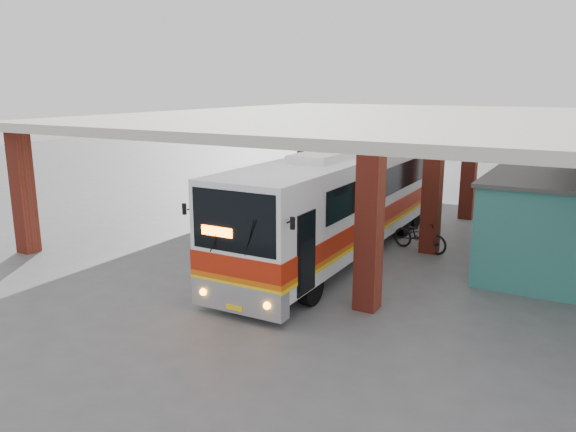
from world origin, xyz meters
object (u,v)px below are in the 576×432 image
(coach_bus, at_px, (339,204))
(red_chair, at_px, (512,220))
(motorcycle, at_px, (420,235))
(pedestrian, at_px, (305,248))

(coach_bus, relative_size, red_chair, 15.52)
(motorcycle, xyz_separation_m, red_chair, (2.44, 4.88, -0.18))
(coach_bus, xyz_separation_m, red_chair, (4.73, 6.92, -1.48))
(motorcycle, height_order, pedestrian, pedestrian)
(motorcycle, distance_m, red_chair, 5.45)
(red_chair, bearing_deg, pedestrian, -120.67)
(coach_bus, height_order, pedestrian, coach_bus)
(motorcycle, bearing_deg, coach_bus, 147.61)
(pedestrian, bearing_deg, red_chair, -125.61)
(coach_bus, bearing_deg, pedestrian, -91.69)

